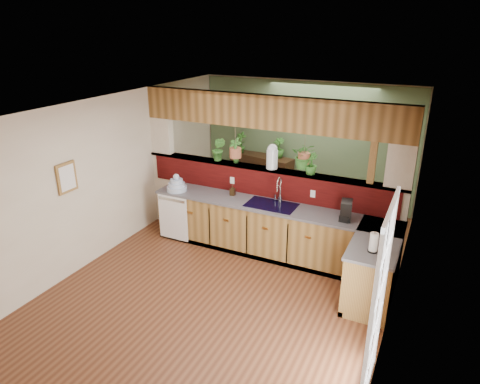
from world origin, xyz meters
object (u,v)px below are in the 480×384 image
at_px(shelving_console, 261,176).
at_px(coffee_maker, 346,211).
at_px(paper_towel, 374,243).
at_px(faucet, 279,189).
at_px(dish_stack, 177,185).
at_px(soap_dispenser, 232,190).
at_px(glass_jar, 272,156).

bearing_deg(shelving_console, coffee_maker, -32.85).
bearing_deg(coffee_maker, paper_towel, -65.79).
distance_m(faucet, shelving_console, 2.52).
xyz_separation_m(dish_stack, soap_dispenser, (0.98, 0.23, -0.01)).
distance_m(soap_dispenser, shelving_console, 2.25).
xyz_separation_m(coffee_maker, glass_jar, (-1.36, 0.41, 0.56)).
bearing_deg(paper_towel, dish_stack, 168.20).
relative_size(soap_dispenser, coffee_maker, 0.61).
bearing_deg(soap_dispenser, faucet, 3.34).
distance_m(coffee_maker, paper_towel, 0.98).
bearing_deg(soap_dispenser, shelving_console, 99.98).
bearing_deg(paper_towel, soap_dispenser, 159.06).
bearing_deg(dish_stack, paper_towel, -11.80).
height_order(faucet, shelving_console, faucet).
bearing_deg(coffee_maker, soap_dispenser, 166.51).
bearing_deg(dish_stack, shelving_console, 75.89).
distance_m(faucet, glass_jar, 0.56).
distance_m(faucet, coffee_maker, 1.16).
distance_m(dish_stack, shelving_console, 2.52).
height_order(dish_stack, shelving_console, dish_stack).
relative_size(faucet, soap_dispenser, 2.46).
distance_m(coffee_maker, glass_jar, 1.53).
bearing_deg(shelving_console, paper_towel, -35.59).
bearing_deg(faucet, paper_towel, -31.00).
distance_m(faucet, dish_stack, 1.84).
bearing_deg(glass_jar, soap_dispenser, -156.29).
bearing_deg(paper_towel, glass_jar, 147.22).
height_order(faucet, soap_dispenser, faucet).
relative_size(faucet, dish_stack, 1.26).
relative_size(coffee_maker, paper_towel, 1.07).
height_order(soap_dispenser, glass_jar, glass_jar).
relative_size(dish_stack, coffee_maker, 1.19).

